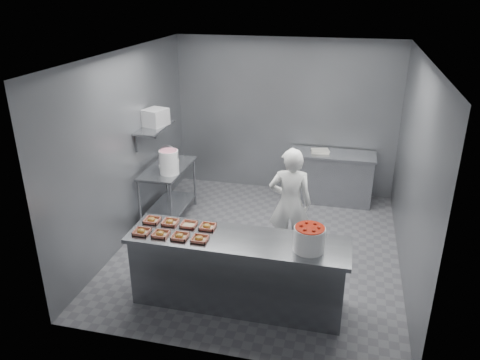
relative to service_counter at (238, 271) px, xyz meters
name	(u,v)px	position (x,y,z in m)	size (l,w,h in m)	color
floor	(259,247)	(0.00, 1.35, -0.45)	(4.50, 4.50, 0.00)	#4C4C51
ceiling	(263,55)	(0.00, 1.35, 2.35)	(4.50, 4.50, 0.00)	white
wall_back	(285,117)	(0.00, 3.60, 0.95)	(4.00, 0.04, 2.80)	slate
wall_left	(128,148)	(-2.00, 1.35, 0.95)	(0.04, 4.50, 2.80)	slate
wall_right	(414,171)	(2.00, 1.35, 0.95)	(0.04, 4.50, 2.80)	slate
service_counter	(238,271)	(0.00, 0.00, 0.00)	(2.60, 0.70, 0.90)	slate
prep_table	(168,185)	(-1.65, 1.95, 0.14)	(0.60, 1.20, 0.90)	slate
back_counter	(330,177)	(0.90, 3.25, 0.00)	(1.50, 0.60, 0.90)	slate
wall_shelf	(154,128)	(-1.82, 1.95, 1.10)	(0.35, 0.90, 0.03)	slate
tray_0	(142,232)	(-1.13, -0.15, 0.47)	(0.19, 0.18, 0.06)	tan
tray_1	(161,234)	(-0.89, -0.15, 0.47)	(0.19, 0.18, 0.06)	tan
tray_2	(180,236)	(-0.65, -0.15, 0.47)	(0.19, 0.18, 0.06)	tan
tray_3	(200,239)	(-0.41, -0.15, 0.47)	(0.19, 0.18, 0.06)	tan
tray_4	(152,220)	(-1.13, 0.15, 0.47)	(0.19, 0.18, 0.06)	tan
tray_5	(170,222)	(-0.89, 0.15, 0.47)	(0.19, 0.18, 0.06)	tan
tray_6	(189,225)	(-0.65, 0.15, 0.47)	(0.19, 0.18, 0.04)	tan
tray_7	(207,226)	(-0.41, 0.15, 0.47)	(0.19, 0.18, 0.06)	tan
worker	(290,204)	(0.44, 1.23, 0.36)	(0.59, 0.39, 1.63)	white
strawberry_tub	(309,238)	(0.83, -0.07, 0.60)	(0.35, 0.35, 0.29)	white
glaze_bucket	(169,161)	(-1.51, 1.71, 0.64)	(0.31, 0.30, 0.46)	white
bucket_lid	(168,166)	(-1.64, 1.98, 0.46)	(0.30, 0.30, 0.02)	white
rag	(174,161)	(-1.64, 2.23, 0.46)	(0.13, 0.11, 0.02)	#CCB28C
appliance	(155,117)	(-1.82, 2.01, 1.24)	(0.31, 0.35, 0.26)	gray
paper_stack	(320,151)	(0.69, 3.25, 0.47)	(0.30, 0.22, 0.05)	silver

